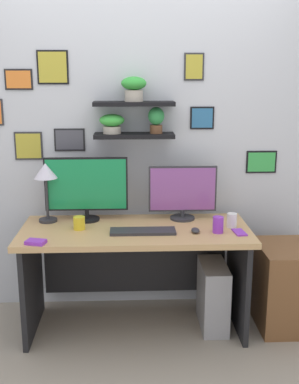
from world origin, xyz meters
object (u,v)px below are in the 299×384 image
at_px(pen_cup, 232,220).
at_px(desk_lamp, 46,177).
at_px(desk, 135,254).
at_px(cell_phone, 239,232).
at_px(coffee_mug, 79,223).
at_px(water_cup, 218,225).
at_px(computer_tower_right, 213,296).
at_px(monitor_left, 86,187).
at_px(monitor_right, 183,192).
at_px(keyboard, 143,231).
at_px(scissors_tray, 36,242).
at_px(drawer_cabinet, 288,286).
at_px(computer_mouse, 195,230).

bearing_deg(pen_cup, desk_lamp, 171.83).
relative_size(desk, cell_phone, 11.30).
bearing_deg(desk_lamp, coffee_mug, -37.30).
xyz_separation_m(water_cup, computer_tower_right, (0.00, 0.10, -0.57)).
distance_m(monitor_left, computer_tower_right, 1.20).
height_order(monitor_right, keyboard, monitor_right).
height_order(monitor_left, keyboard, monitor_left).
xyz_separation_m(scissors_tray, drawer_cabinet, (1.73, 0.28, -0.46)).
bearing_deg(computer_tower_right, pen_cup, 5.05).
height_order(keyboard, desk_lamp, desk_lamp).
height_order(monitor_right, computer_tower_right, monitor_right).
relative_size(desk, drawer_cabinet, 2.64).
bearing_deg(cell_phone, desk_lamp, 160.82).
relative_size(desk_lamp, coffee_mug, 4.76).
bearing_deg(pen_cup, desk, 175.65).
height_order(desk, computer_mouse, computer_mouse).
bearing_deg(computer_tower_right, water_cup, -90.55).
height_order(scissors_tray, computer_tower_right, scissors_tray).
distance_m(monitor_left, keyboard, 0.56).
xyz_separation_m(scissors_tray, computer_tower_right, (1.18, 0.27, -0.52)).
distance_m(monitor_left, cell_phone, 1.13).
distance_m(desk, pen_cup, 0.72).
relative_size(cell_phone, computer_tower_right, 0.29).
relative_size(desk, coffee_mug, 17.59).
bearing_deg(pen_cup, keyboard, -171.34).
xyz_separation_m(cell_phone, coffee_mug, (-1.08, 0.13, 0.04)).
xyz_separation_m(monitor_right, pen_cup, (0.32, -0.21, -0.15)).
height_order(drawer_cabinet, computer_tower_right, drawer_cabinet).
bearing_deg(desk_lamp, desk, -12.16).
bearing_deg(water_cup, drawer_cabinet, 10.82).
bearing_deg(desk_lamp, computer_mouse, -15.84).
xyz_separation_m(desk_lamp, scissors_tray, (-0.00, -0.47, -0.32)).
bearing_deg(monitor_left, monitor_right, -0.02).
relative_size(desk, desk_lamp, 3.70).
bearing_deg(cell_phone, computer_mouse, 169.83).
bearing_deg(desk, cell_phone, -14.43).
bearing_deg(keyboard, desk, 108.69).
bearing_deg(pen_cup, drawer_cabinet, -1.00).
distance_m(pen_cup, scissors_tray, 1.33).
relative_size(monitor_right, coffee_mug, 5.49).
xyz_separation_m(desk, monitor_left, (-0.35, 0.16, 0.46)).
height_order(monitor_right, coffee_mug, monitor_right).
bearing_deg(desk_lamp, scissors_tray, -90.04).
bearing_deg(scissors_tray, keyboard, 15.56).
bearing_deg(computer_tower_right, cell_phone, -39.80).
bearing_deg(computer_mouse, cell_phone, -4.35).
bearing_deg(keyboard, monitor_left, 142.17).
bearing_deg(cell_phone, scissors_tray, -179.16).
bearing_deg(computer_mouse, monitor_right, 99.58).
relative_size(monitor_left, monitor_right, 1.21).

